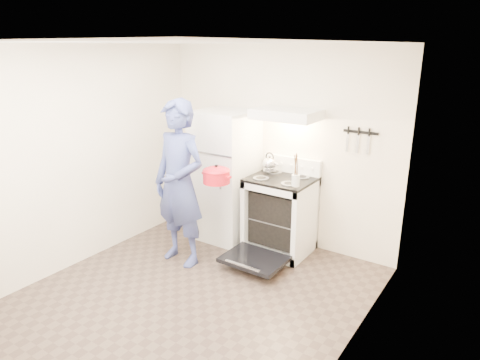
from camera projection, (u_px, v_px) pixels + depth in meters
The scene contains 15 objects.
floor at pixel (190, 298), 4.39m from camera, with size 3.60×3.60×0.00m, color #4B3D32.
back_wall at pixel (278, 146), 5.43m from camera, with size 3.20×0.02×2.50m, color white.
refrigerator at pixel (226, 176), 5.59m from camera, with size 0.70×0.70×1.70m, color white.
stove_body at pixel (280, 216), 5.29m from camera, with size 0.76×0.65×0.92m, color white.
cooktop at pixel (281, 179), 5.15m from camera, with size 0.76×0.65×0.03m, color black.
backsplash at pixel (293, 165), 5.34m from camera, with size 0.76×0.07×0.20m, color white.
oven_door at pixel (254, 259), 4.92m from camera, with size 0.70×0.54×0.04m, color black.
oven_rack at pixel (280, 217), 5.30m from camera, with size 0.60×0.52×0.01m, color slate.
range_hood at pixel (286, 114), 4.97m from camera, with size 0.76×0.50×0.12m, color white.
knife_strip at pixel (361, 132), 4.77m from camera, with size 0.40×0.02×0.03m, color black.
pizza_stone at pixel (290, 216), 5.31m from camera, with size 0.31×0.31×0.02m, color #80624A.
tea_kettle at pixel (270, 163), 5.31m from camera, with size 0.22×0.18×0.26m, color silver, non-canonical shape.
utensil_jar at pixel (296, 180), 4.74m from camera, with size 0.09×0.09×0.13m, color silver.
person at pixel (179, 184), 4.87m from camera, with size 0.70×0.46×1.93m, color navy.
dutch_oven at pixel (216, 177), 4.80m from camera, with size 0.38×0.31×0.24m, color red, non-canonical shape.
Camera 1 is at (2.57, -2.88, 2.47)m, focal length 32.00 mm.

